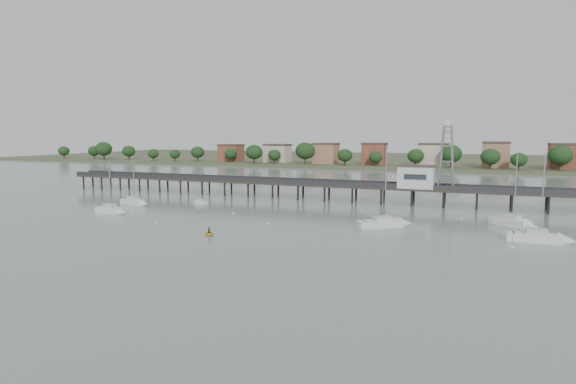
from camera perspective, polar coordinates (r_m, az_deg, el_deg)
name	(u,v)px	position (r m, az deg, el deg)	size (l,w,h in m)	color
ground_plane	(173,256)	(68.01, -13.53, -7.35)	(500.00, 500.00, 0.00)	slate
pier	(314,185)	(120.63, 3.06, 0.87)	(150.00, 5.00, 5.50)	#2D2823
pier_building	(416,177)	(114.86, 14.97, 1.78)	(8.40, 5.40, 5.30)	silver
lattice_tower	(447,158)	(113.98, 18.29, 3.86)	(3.20, 3.20, 15.50)	slate
sailboat_d	(547,239)	(83.49, 28.39, -4.90)	(8.89, 2.67, 14.59)	white
sailboat_c	(390,223)	(87.82, 12.05, -3.66)	(9.15, 7.70, 15.32)	white
sailboat_b	(137,203)	(116.71, -17.50, -1.20)	(7.46, 3.09, 12.05)	white
sailboat_e	(518,223)	(95.17, 25.63, -3.37)	(8.06, 6.93, 13.68)	white
sailboat_a	(113,211)	(106.06, -20.00, -2.10)	(6.93, 2.33, 11.44)	white
white_tender	(201,202)	(115.55, -10.26, -1.20)	(3.42, 1.94, 1.25)	white
yellow_dinghy	(209,235)	(80.31, -9.33, -5.05)	(1.97, 0.57, 2.75)	yellow
dinghy_occupant	(209,235)	(80.31, -9.33, -5.05)	(0.41, 1.12, 0.27)	black
mooring_buoys	(282,221)	(91.16, -0.71, -3.46)	(75.05, 26.32, 0.39)	#F5F3BF
far_shore	(411,160)	(296.09, 14.35, 3.73)	(500.00, 170.00, 10.40)	#475133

